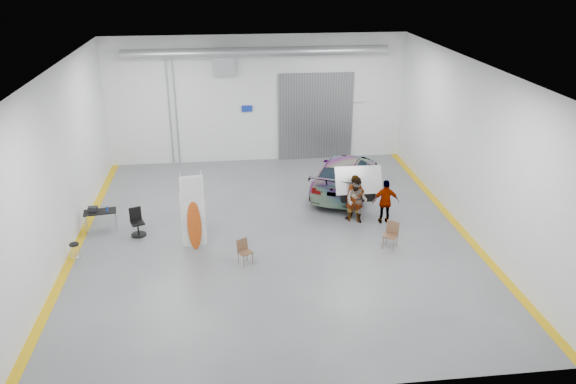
{
  "coord_description": "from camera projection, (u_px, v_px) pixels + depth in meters",
  "views": [
    {
      "loc": [
        -1.6,
        -18.0,
        9.31
      ],
      "look_at": [
        0.55,
        0.26,
        1.5
      ],
      "focal_mm": 35.0,
      "sensor_mm": 36.0,
      "label": 1
    }
  ],
  "objects": [
    {
      "name": "surfboard_display",
      "position": [
        193.0,
        218.0,
        18.84
      ],
      "size": [
        0.79,
        0.29,
        2.82
      ],
      "rotation": [
        0.0,
        0.0,
        0.14
      ],
      "color": "white",
      "rests_on": "ground"
    },
    {
      "name": "person_a",
      "position": [
        355.0,
        199.0,
        20.92
      ],
      "size": [
        0.74,
        0.57,
        1.82
      ],
      "primitive_type": "imported",
      "rotation": [
        0.0,
        0.0,
        -0.23
      ],
      "color": "#996953",
      "rests_on": "ground"
    },
    {
      "name": "trunk_lid",
      "position": [
        359.0,
        177.0,
        21.2
      ],
      "size": [
        1.78,
        1.08,
        0.04
      ],
      "primitive_type": "cube",
      "color": "silver",
      "rests_on": "sedan_car"
    },
    {
      "name": "shop_stool",
      "position": [
        75.0,
        252.0,
        18.36
      ],
      "size": [
        0.32,
        0.32,
        0.63
      ],
      "rotation": [
        0.0,
        0.0,
        -0.35
      ],
      "color": "black",
      "rests_on": "ground"
    },
    {
      "name": "sedan_car",
      "position": [
        345.0,
        174.0,
        23.67
      ],
      "size": [
        4.09,
        5.66,
        1.52
      ],
      "primitive_type": "imported",
      "rotation": [
        0.0,
        0.0,
        2.72
      ],
      "color": "silver",
      "rests_on": "ground"
    },
    {
      "name": "ground",
      "position": [
        274.0,
        234.0,
        20.27
      ],
      "size": [
        16.0,
        16.0,
        0.0
      ],
      "primitive_type": "plane",
      "color": "#5B5D62",
      "rests_on": "ground"
    },
    {
      "name": "work_table",
      "position": [
        98.0,
        211.0,
        20.34
      ],
      "size": [
        1.21,
        0.73,
        0.93
      ],
      "rotation": [
        0.0,
        0.0,
        0.14
      ],
      "color": "#9A9DA2",
      "rests_on": "ground"
    },
    {
      "name": "office_chair",
      "position": [
        138.0,
        224.0,
        20.03
      ],
      "size": [
        0.57,
        0.6,
        1.01
      ],
      "rotation": [
        0.0,
        0.0,
        0.36
      ],
      "color": "black",
      "rests_on": "ground"
    },
    {
      "name": "folding_chair_near",
      "position": [
        245.0,
        257.0,
        18.2
      ],
      "size": [
        0.54,
        0.58,
        0.84
      ],
      "rotation": [
        0.0,
        0.0,
        0.52
      ],
      "color": "brown",
      "rests_on": "ground"
    },
    {
      "name": "folding_chair_far",
      "position": [
        390.0,
        240.0,
        19.19
      ],
      "size": [
        0.6,
        0.66,
        0.92
      ],
      "rotation": [
        0.0,
        0.0,
        -0.59
      ],
      "color": "brown",
      "rests_on": "ground"
    },
    {
      "name": "person_c",
      "position": [
        386.0,
        202.0,
        20.79
      ],
      "size": [
        1.02,
        0.48,
        1.71
      ],
      "primitive_type": "imported",
      "rotation": [
        0.0,
        0.0,
        3.07
      ],
      "color": "olive",
      "rests_on": "ground"
    },
    {
      "name": "room_shell",
      "position": [
        273.0,
        108.0,
        20.73
      ],
      "size": [
        14.02,
        16.18,
        6.01
      ],
      "color": "silver",
      "rests_on": "ground"
    },
    {
      "name": "person_b",
      "position": [
        357.0,
        200.0,
        20.84
      ],
      "size": [
        1.09,
        1.05,
        1.77
      ],
      "primitive_type": "imported",
      "rotation": [
        0.0,
        0.0,
        -0.65
      ],
      "color": "slate",
      "rests_on": "ground"
    }
  ]
}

